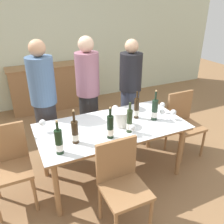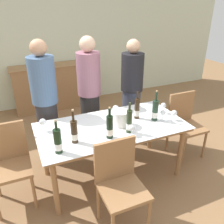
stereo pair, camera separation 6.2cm
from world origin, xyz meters
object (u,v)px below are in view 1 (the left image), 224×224
dining_table (112,131)px  ice_bucket (121,118)px  wine_glass_0 (162,105)px  person_host (45,105)px  wine_bottle_0 (110,128)px  chair_left_end (9,161)px  sideboard_cabinet (51,87)px  wine_glass_2 (43,123)px  wine_bottle_2 (75,133)px  wine_bottle_5 (137,109)px  wine_bottle_3 (59,143)px  wine_bottle_4 (155,110)px  chair_near_front (121,180)px  person_guest_right (130,93)px  wine_glass_4 (115,109)px  wine_bottle_1 (129,122)px  person_guest_left (88,95)px  wine_glass_1 (173,113)px  wine_glass_3 (132,128)px  wine_glass_5 (162,113)px  chair_right_end (183,119)px

dining_table → ice_bucket: size_ratio=8.48×
wine_glass_0 → person_host: person_host is taller
wine_bottle_0 → chair_left_end: 1.14m
sideboard_cabinet → wine_glass_2: 2.36m
ice_bucket → wine_glass_2: bearing=164.8°
chair_left_end → ice_bucket: bearing=-5.2°
wine_bottle_0 → wine_bottle_2: wine_bottle_2 is taller
wine_bottle_5 → wine_glass_0: 0.39m
wine_bottle_3 → wine_glass_2: 0.49m
wine_bottle_2 → wine_bottle_5: size_ratio=1.07×
wine_bottle_4 → person_host: (-1.19, 0.76, -0.02)m
chair_near_front → person_guest_right: (0.86, 1.40, 0.26)m
wine_glass_4 → person_guest_right: (0.51, 0.53, -0.05)m
wine_bottle_1 → wine_bottle_3: size_ratio=1.00×
sideboard_cabinet → wine_glass_4: sideboard_cabinet is taller
wine_bottle_0 → wine_bottle_4: (0.67, 0.16, 0.00)m
person_host → wine_bottle_3: bearing=-92.7°
person_guest_left → chair_left_end: bearing=-148.7°
ice_bucket → wine_bottle_3: size_ratio=0.58×
person_guest_right → wine_glass_4: bearing=-133.5°
wine_bottle_0 → wine_bottle_1: wine_bottle_0 is taller
wine_glass_1 → wine_glass_4: wine_glass_4 is taller
wine_bottle_4 → wine_glass_0: size_ratio=2.65×
wine_bottle_3 → chair_left_end: size_ratio=0.39×
wine_glass_1 → wine_bottle_4: bearing=155.5°
chair_left_end → person_guest_left: bearing=31.3°
dining_table → chair_near_front: bearing=-107.9°
wine_glass_0 → chair_near_front: bearing=-143.3°
wine_bottle_2 → chair_near_front: size_ratio=0.41×
wine_bottle_2 → wine_glass_2: (-0.26, 0.37, -0.01)m
wine_glass_1 → person_host: person_host is taller
wine_glass_3 → wine_glass_5: wine_glass_5 is taller
chair_right_end → person_guest_left: 1.41m
wine_bottle_0 → person_host: person_host is taller
ice_bucket → person_guest_right: person_guest_right is taller
chair_near_front → ice_bucket: bearing=63.6°
person_guest_right → wine_bottle_3: bearing=-143.0°
wine_bottle_2 → wine_glass_2: bearing=125.2°
wine_glass_2 → person_guest_left: bearing=38.0°
wine_bottle_1 → wine_bottle_0: bearing=-175.1°
wine_bottle_3 → person_guest_right: 1.67m
wine_bottle_0 → wine_glass_0: (0.88, 0.28, -0.02)m
dining_table → wine_bottle_2: size_ratio=4.65×
wine_bottle_5 → chair_left_end: bearing=179.0°
wine_bottle_0 → wine_bottle_3: 0.57m
wine_bottle_3 → person_host: 0.98m
ice_bucket → wine_glass_1: 0.67m
wine_bottle_0 → person_guest_left: bearing=83.3°
wine_bottle_1 → ice_bucket: bearing=94.3°
wine_bottle_2 → wine_bottle_4: (1.04, 0.10, 0.01)m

